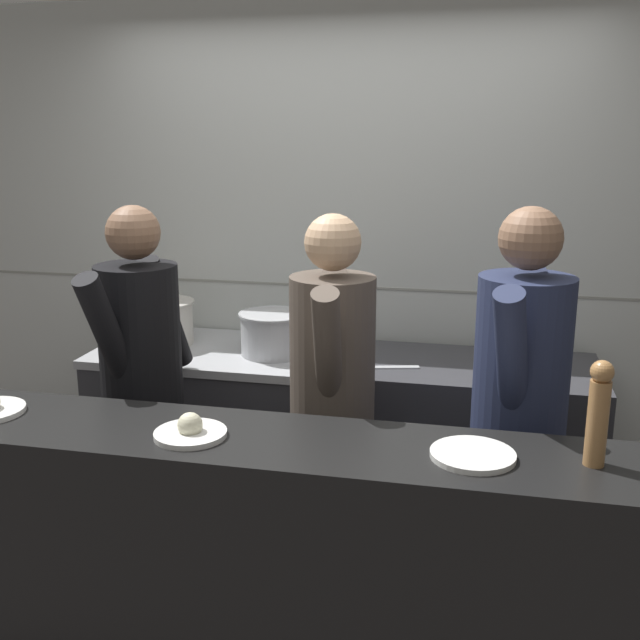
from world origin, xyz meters
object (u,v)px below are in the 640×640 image
object	(u,v)px
stock_pot	(160,321)
plated_dish_appetiser	(190,431)
chefs_knife	(369,367)
pepper_mill	(598,411)
sauce_pot	(273,332)
mixing_bowl_steel	(522,359)
chef_line	(519,411)
chef_sous	(332,398)
chef_head_cook	(142,381)
oven_range	(218,429)
plated_dish_dessert	(473,455)

from	to	relation	value
stock_pot	plated_dish_appetiser	distance (m)	1.52
chefs_knife	pepper_mill	bearing A→B (deg)	-53.19
sauce_pot	mixing_bowl_steel	world-z (taller)	sauce_pot
plated_dish_appetiser	chefs_knife	bearing A→B (deg)	71.28
chef_line	chef_sous	bearing A→B (deg)	-171.77
sauce_pot	mixing_bowl_steel	xyz separation A→B (m)	(1.18, 0.05, -0.07)
sauce_pot	chef_head_cook	distance (m)	0.75
stock_pot	chef_line	bearing A→B (deg)	-23.23
chef_sous	chef_line	world-z (taller)	chef_line
chef_head_cook	stock_pot	bearing A→B (deg)	117.08
oven_range	chef_sous	xyz separation A→B (m)	(0.74, -0.67, 0.47)
oven_range	chefs_knife	distance (m)	0.94
chefs_knife	pepper_mill	distance (m)	1.42
stock_pot	plated_dish_dessert	distance (m)	2.07
stock_pot	sauce_pot	size ratio (longest dim) A/B	1.06
oven_range	pepper_mill	distance (m)	2.20
plated_dish_appetiser	chef_line	distance (m)	1.20
sauce_pot	pepper_mill	world-z (taller)	pepper_mill
plated_dish_dessert	chef_line	distance (m)	0.59
chefs_knife	pepper_mill	xyz separation A→B (m)	(0.84, -1.12, 0.28)
sauce_pot	chef_line	world-z (taller)	chef_line
oven_range	plated_dish_appetiser	xyz separation A→B (m)	(0.41, -1.33, 0.57)
stock_pot	chef_head_cook	xyz separation A→B (m)	(0.23, -0.69, -0.08)
mixing_bowl_steel	chef_sous	size ratio (longest dim) A/B	0.15
mixing_bowl_steel	plated_dish_appetiser	world-z (taller)	plated_dish_appetiser
stock_pot	plated_dish_dessert	xyz separation A→B (m)	(1.60, -1.31, 0.00)
plated_dish_appetiser	pepper_mill	size ratio (longest dim) A/B	0.73
chef_sous	chef_head_cook	bearing A→B (deg)	172.79
stock_pot	chef_sous	bearing A→B (deg)	-33.65
plated_dish_appetiser	plated_dish_dessert	size ratio (longest dim) A/B	0.91
mixing_bowl_steel	plated_dish_appetiser	distance (m)	1.73
stock_pot	sauce_pot	bearing A→B (deg)	-5.03
pepper_mill	chef_line	distance (m)	0.61
stock_pot	chef_sous	distance (m)	1.26
plated_dish_appetiser	pepper_mill	world-z (taller)	pepper_mill
mixing_bowl_steel	plated_dish_appetiser	bearing A→B (deg)	-128.93
mixing_bowl_steel	pepper_mill	world-z (taller)	pepper_mill
oven_range	plated_dish_appetiser	distance (m)	1.50
chefs_knife	plated_dish_appetiser	size ratio (longest dim) A/B	1.65
oven_range	sauce_pot	size ratio (longest dim) A/B	3.48
oven_range	sauce_pot	xyz separation A→B (m)	(0.32, -0.03, 0.55)
sauce_pot	oven_range	bearing A→B (deg)	173.85
mixing_bowl_steel	chefs_knife	distance (m)	0.71
stock_pot	plated_dish_appetiser	xyz separation A→B (m)	(0.71, -1.35, 0.01)
chef_sous	mixing_bowl_steel	bearing A→B (deg)	35.73
plated_dish_appetiser	chef_sous	world-z (taller)	chef_sous
oven_range	chef_line	bearing A→B (deg)	-26.74
plated_dish_appetiser	chef_head_cook	size ratio (longest dim) A/B	0.14
stock_pot	chef_head_cook	distance (m)	0.73
chef_sous	plated_dish_appetiser	bearing A→B (deg)	-123.53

